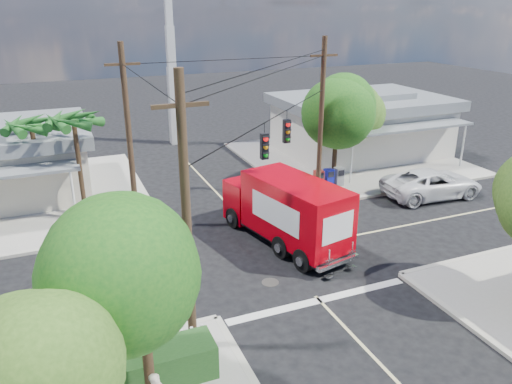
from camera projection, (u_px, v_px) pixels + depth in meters
ground at (273, 252)px, 22.67m from camera, size 120.00×120.00×0.00m
sidewalk_ne at (348, 159)px, 35.93m from camera, size 14.12×14.12×0.14m
sidewalk_nw at (18, 202)px, 28.15m from camera, size 14.12×14.12×0.14m
road_markings at (287, 266)px, 21.40m from camera, size 32.00×32.00×0.01m
building_ne at (361, 123)px, 36.65m from camera, size 11.80×10.20×4.50m
radio_tower at (172, 72)px, 38.11m from camera, size 0.80×0.80×17.00m
tree_sw_front at (141, 278)px, 12.12m from camera, size 3.88×3.78×6.03m
tree_ne_front at (338, 108)px, 29.39m from camera, size 4.21×4.14×6.66m
tree_ne_back at (354, 108)px, 32.43m from camera, size 3.77×3.66×5.82m
palm_nw_front at (74, 123)px, 24.67m from camera, size 3.01×3.08×5.59m
palm_nw_back at (31, 127)px, 25.38m from camera, size 3.01×3.08×5.19m
utility_poles at (226, 147)px, 21.83m from camera, size 12.00×10.68×9.00m
picket_fence at (112, 359)px, 14.80m from camera, size 5.94×0.06×1.00m
hedge_sw at (108, 379)px, 14.04m from camera, size 6.20×1.20×1.10m
vending_boxes at (329, 178)px, 30.11m from camera, size 1.90×0.50×1.10m
delivery_truck at (286, 210)px, 22.96m from camera, size 3.79×7.80×3.25m
parked_car at (432, 183)px, 28.83m from camera, size 6.04×3.10×1.63m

